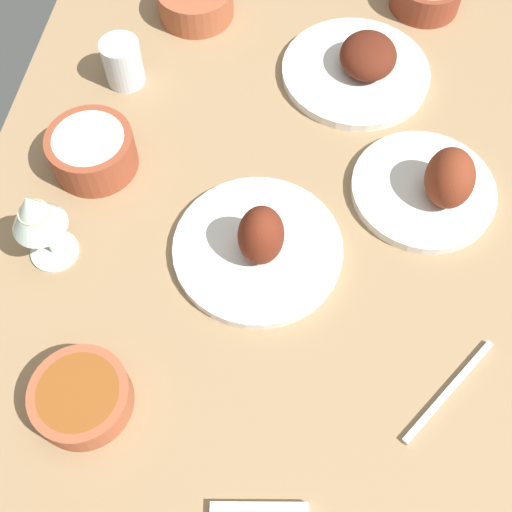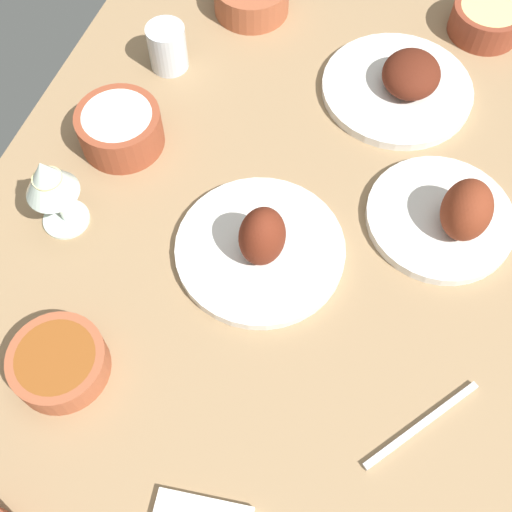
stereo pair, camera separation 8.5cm
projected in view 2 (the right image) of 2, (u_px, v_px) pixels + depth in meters
The scene contains 10 objects.
dining_table at pixel (256, 269), 94.37cm from camera, with size 140.00×90.00×4.00cm, color #937551.
plate_far_side at pixel (260, 245), 91.15cm from camera, with size 24.82×24.82×10.94cm.
plate_center_main at pixel (402, 84), 107.05cm from camera, with size 25.54×25.54×7.36cm.
plate_near_viewer at pixel (451, 215), 93.30cm from camera, with size 22.19×22.19×10.10cm.
bowl_cream at pixel (120, 128), 100.54cm from camera, with size 13.38×13.38×6.48cm.
bowl_potatoes at pixel (487, 18), 113.61cm from camera, with size 12.83×12.83×5.44cm.
bowl_soup at pixel (59, 362), 82.58cm from camera, with size 12.69×12.69×4.50cm.
wine_glass at pixel (48, 181), 87.57cm from camera, with size 7.60×7.60×14.00cm.
water_tumbler at pixel (167, 47), 108.62cm from camera, with size 6.63×6.63×8.00cm, color silver.
fork_loose at pixel (422, 425), 80.68cm from camera, with size 18.62×0.90×0.80cm, color silver.
Camera 2 is at (-42.15, -14.25, 85.25)cm, focal length 44.68 mm.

